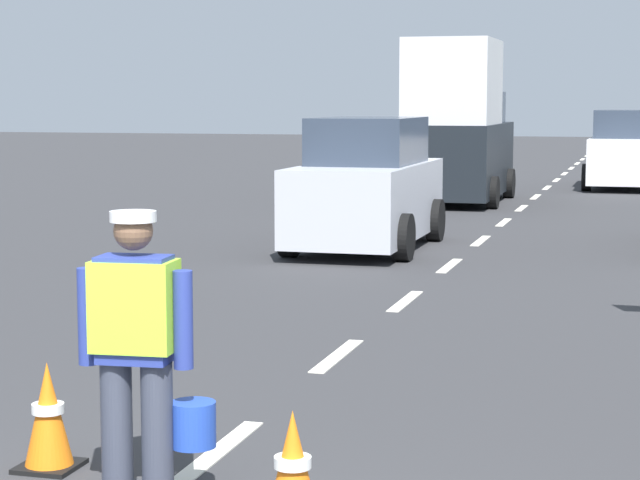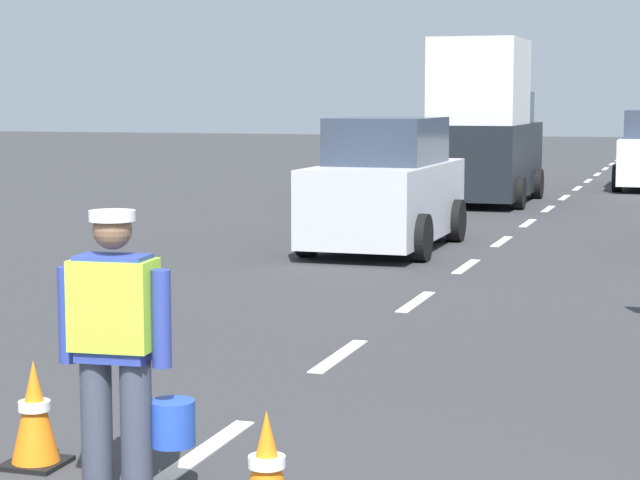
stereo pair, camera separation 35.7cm
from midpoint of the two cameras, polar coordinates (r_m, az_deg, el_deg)
name	(u,v)px [view 2 (the right image)]	position (r m, az deg, el deg)	size (l,w,h in m)	color
ground_plane	(550,208)	(25.62, 11.31, 1.51)	(96.00, 96.00, 0.00)	#333335
lane_center_line	(571,193)	(29.79, 12.23, 2.22)	(0.14, 46.40, 0.01)	silver
road_worker	(119,341)	(6.81, -8.07, -4.80)	(0.75, 0.41, 1.67)	#383D4C
traffic_cone_near	(267,471)	(6.46, -0.94, -10.95)	(0.36, 0.36, 0.65)	black
traffic_cone_far	(35,414)	(7.69, -12.16, -8.11)	(0.36, 0.36, 0.67)	black
delivery_truck	(484,130)	(26.41, 8.21, 5.23)	(2.16, 4.60, 3.54)	black
car_oncoming_lead	(386,188)	(18.25, 3.73, 2.48)	(1.90, 4.04, 2.00)	silver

